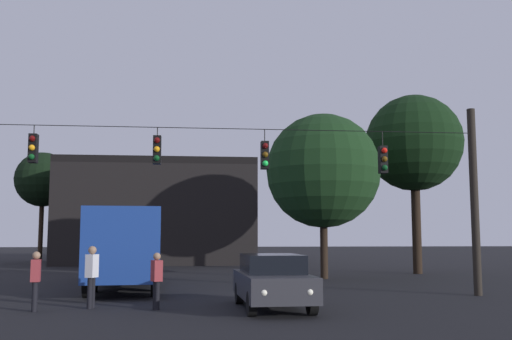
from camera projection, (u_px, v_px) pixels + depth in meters
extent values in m
plane|color=black|center=(209.00, 279.00, 28.07)|extent=(168.00, 168.00, 0.00)
cylinder|color=black|center=(474.00, 201.00, 20.61)|extent=(0.28, 0.28, 6.55)
cylinder|color=black|center=(217.00, 128.00, 19.96)|extent=(18.10, 0.02, 0.02)
cylinder|color=black|center=(34.00, 130.00, 19.33)|extent=(0.03, 0.03, 0.29)
cube|color=black|center=(33.00, 148.00, 19.26)|extent=(0.26, 0.32, 0.95)
sphere|color=#510A0A|center=(32.00, 139.00, 19.11)|extent=(0.20, 0.20, 0.20)
sphere|color=orange|center=(32.00, 148.00, 19.08)|extent=(0.20, 0.20, 0.20)
sphere|color=#0C4219|center=(31.00, 157.00, 19.05)|extent=(0.20, 0.20, 0.20)
cylinder|color=black|center=(157.00, 132.00, 19.74)|extent=(0.03, 0.03, 0.28)
cube|color=black|center=(157.00, 150.00, 19.67)|extent=(0.26, 0.32, 0.95)
sphere|color=#510A0A|center=(157.00, 140.00, 19.52)|extent=(0.20, 0.20, 0.20)
sphere|color=orange|center=(157.00, 149.00, 19.49)|extent=(0.20, 0.20, 0.20)
sphere|color=#0C4219|center=(157.00, 158.00, 19.46)|extent=(0.20, 0.20, 0.20)
cylinder|color=black|center=(265.00, 136.00, 20.10)|extent=(0.03, 0.03, 0.41)
cube|color=black|center=(265.00, 155.00, 20.02)|extent=(0.26, 0.32, 0.95)
sphere|color=#510A0A|center=(265.00, 146.00, 19.88)|extent=(0.20, 0.20, 0.20)
sphere|color=#5B3D0C|center=(265.00, 155.00, 19.85)|extent=(0.20, 0.20, 0.20)
sphere|color=#1EE04C|center=(265.00, 163.00, 19.81)|extent=(0.20, 0.20, 0.20)
cylinder|color=black|center=(382.00, 139.00, 20.52)|extent=(0.03, 0.03, 0.51)
cube|color=black|center=(383.00, 160.00, 20.44)|extent=(0.26, 0.32, 0.95)
sphere|color=red|center=(384.00, 150.00, 20.29)|extent=(0.20, 0.20, 0.20)
sphere|color=#5B3D0C|center=(385.00, 159.00, 20.26)|extent=(0.20, 0.20, 0.20)
sphere|color=#0C4219|center=(385.00, 168.00, 20.23)|extent=(0.20, 0.20, 0.20)
cube|color=navy|center=(128.00, 243.00, 24.03)|extent=(3.27, 11.15, 2.50)
cube|color=black|center=(128.00, 228.00, 24.10)|extent=(3.27, 10.49, 0.70)
cylinder|color=black|center=(106.00, 269.00, 27.58)|extent=(0.35, 1.02, 1.00)
cylinder|color=black|center=(154.00, 269.00, 27.96)|extent=(0.35, 1.02, 1.00)
cylinder|color=black|center=(93.00, 278.00, 21.55)|extent=(0.35, 1.02, 1.00)
cylinder|color=black|center=(155.00, 278.00, 21.93)|extent=(0.35, 1.02, 1.00)
cylinder|color=black|center=(88.00, 282.00, 19.61)|extent=(0.35, 1.02, 1.00)
cylinder|color=black|center=(155.00, 282.00, 19.99)|extent=(0.35, 1.02, 1.00)
cube|color=beige|center=(131.00, 229.00, 27.33)|extent=(2.61, 0.98, 0.56)
cube|color=beige|center=(125.00, 227.00, 21.41)|extent=(2.61, 0.98, 0.56)
cube|color=#2D2D33|center=(273.00, 285.00, 16.55)|extent=(1.95, 4.36, 0.68)
cube|color=black|center=(272.00, 264.00, 16.76)|extent=(1.67, 2.38, 0.52)
cylinder|color=black|center=(312.00, 303.00, 15.22)|extent=(0.24, 0.65, 0.64)
cylinder|color=black|center=(252.00, 304.00, 15.01)|extent=(0.24, 0.65, 0.64)
cylinder|color=black|center=(291.00, 292.00, 18.02)|extent=(0.24, 0.65, 0.64)
cylinder|color=black|center=(239.00, 293.00, 17.80)|extent=(0.24, 0.65, 0.64)
sphere|color=white|center=(310.00, 292.00, 14.56)|extent=(0.18, 0.18, 0.18)
sphere|color=white|center=(264.00, 293.00, 14.40)|extent=(0.18, 0.18, 0.18)
cylinder|color=black|center=(157.00, 296.00, 16.35)|extent=(0.14, 0.14, 0.78)
cylinder|color=black|center=(155.00, 295.00, 16.49)|extent=(0.14, 0.14, 0.78)
cube|color=maroon|center=(157.00, 271.00, 16.50)|extent=(0.36, 0.42, 0.58)
sphere|color=#8C6B51|center=(157.00, 256.00, 16.54)|extent=(0.21, 0.21, 0.21)
cylinder|color=black|center=(34.00, 297.00, 15.90)|extent=(0.14, 0.14, 0.80)
cylinder|color=black|center=(35.00, 296.00, 16.06)|extent=(0.14, 0.14, 0.80)
cube|color=maroon|center=(36.00, 271.00, 16.06)|extent=(0.29, 0.39, 0.60)
sphere|color=#8C6B51|center=(36.00, 255.00, 16.10)|extent=(0.22, 0.22, 0.22)
cylinder|color=black|center=(90.00, 293.00, 16.59)|extent=(0.14, 0.14, 0.87)
cylinder|color=black|center=(93.00, 293.00, 16.74)|extent=(0.14, 0.14, 0.87)
cube|color=silver|center=(92.00, 266.00, 16.75)|extent=(0.35, 0.42, 0.65)
sphere|color=#8C6B51|center=(92.00, 250.00, 16.80)|extent=(0.24, 0.24, 0.24)
cube|color=black|center=(160.00, 217.00, 46.03)|extent=(14.15, 11.82, 7.06)
cube|color=black|center=(161.00, 169.00, 46.45)|extent=(14.15, 11.82, 0.50)
cylinder|color=black|center=(416.00, 225.00, 32.16)|extent=(0.49, 0.49, 5.31)
sphere|color=black|center=(414.00, 143.00, 32.67)|extent=(5.34, 5.34, 5.34)
cylinder|color=#2D2116|center=(41.00, 230.00, 46.83)|extent=(0.36, 0.36, 5.02)
sphere|color=black|center=(43.00, 179.00, 47.29)|extent=(4.39, 4.39, 4.39)
cylinder|color=black|center=(324.00, 244.00, 28.31)|extent=(0.36, 0.36, 3.26)
sphere|color=black|center=(323.00, 171.00, 28.71)|extent=(5.57, 5.57, 5.57)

